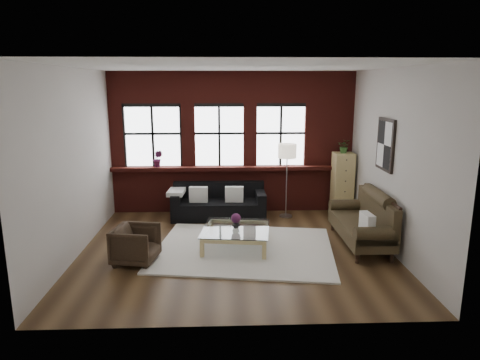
{
  "coord_description": "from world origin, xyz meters",
  "views": [
    {
      "loc": [
        -0.2,
        -7.25,
        2.92
      ],
      "look_at": [
        0.1,
        0.6,
        1.15
      ],
      "focal_mm": 32.0,
      "sensor_mm": 36.0,
      "label": 1
    }
  ],
  "objects_px": {
    "dark_sofa": "(219,201)",
    "floor_lamp": "(287,178)",
    "armchair": "(136,245)",
    "vintage_settee": "(361,219)",
    "coffee_table": "(236,238)",
    "vase": "(236,224)",
    "drawer_chest": "(342,184)"
  },
  "relations": [
    {
      "from": "dark_sofa",
      "to": "vase",
      "type": "relative_size",
      "value": 14.16
    },
    {
      "from": "coffee_table",
      "to": "drawer_chest",
      "type": "bearing_deg",
      "value": 38.82
    },
    {
      "from": "floor_lamp",
      "to": "vintage_settee",
      "type": "bearing_deg",
      "value": -57.74
    },
    {
      "from": "dark_sofa",
      "to": "floor_lamp",
      "type": "distance_m",
      "value": 1.59
    },
    {
      "from": "armchair",
      "to": "drawer_chest",
      "type": "height_order",
      "value": "drawer_chest"
    },
    {
      "from": "coffee_table",
      "to": "floor_lamp",
      "type": "height_order",
      "value": "floor_lamp"
    },
    {
      "from": "vintage_settee",
      "to": "drawer_chest",
      "type": "bearing_deg",
      "value": 84.79
    },
    {
      "from": "coffee_table",
      "to": "floor_lamp",
      "type": "bearing_deg",
      "value": 57.5
    },
    {
      "from": "drawer_chest",
      "to": "coffee_table",
      "type": "bearing_deg",
      "value": -141.18
    },
    {
      "from": "drawer_chest",
      "to": "floor_lamp",
      "type": "xyz_separation_m",
      "value": [
        -1.29,
        -0.14,
        0.19
      ]
    },
    {
      "from": "vintage_settee",
      "to": "coffee_table",
      "type": "xyz_separation_m",
      "value": [
        -2.29,
        -0.07,
        -0.32
      ]
    },
    {
      "from": "drawer_chest",
      "to": "floor_lamp",
      "type": "height_order",
      "value": "floor_lamp"
    },
    {
      "from": "dark_sofa",
      "to": "vintage_settee",
      "type": "xyz_separation_m",
      "value": [
        2.62,
        -1.75,
        0.14
      ]
    },
    {
      "from": "vintage_settee",
      "to": "floor_lamp",
      "type": "height_order",
      "value": "floor_lamp"
    },
    {
      "from": "coffee_table",
      "to": "vase",
      "type": "relative_size",
      "value": 8.13
    },
    {
      "from": "dark_sofa",
      "to": "vase",
      "type": "height_order",
      "value": "dark_sofa"
    },
    {
      "from": "coffee_table",
      "to": "vase",
      "type": "bearing_deg",
      "value": -90.0
    },
    {
      "from": "armchair",
      "to": "floor_lamp",
      "type": "distance_m",
      "value": 3.79
    },
    {
      "from": "vase",
      "to": "armchair",
      "type": "bearing_deg",
      "value": -160.79
    },
    {
      "from": "armchair",
      "to": "drawer_chest",
      "type": "distance_m",
      "value": 4.9
    },
    {
      "from": "vintage_settee",
      "to": "coffee_table",
      "type": "bearing_deg",
      "value": -178.16
    },
    {
      "from": "drawer_chest",
      "to": "vintage_settee",
      "type": "bearing_deg",
      "value": -95.21
    },
    {
      "from": "dark_sofa",
      "to": "coffee_table",
      "type": "relative_size",
      "value": 1.74
    },
    {
      "from": "vintage_settee",
      "to": "dark_sofa",
      "type": "bearing_deg",
      "value": 146.22
    },
    {
      "from": "armchair",
      "to": "floor_lamp",
      "type": "bearing_deg",
      "value": -39.5
    },
    {
      "from": "floor_lamp",
      "to": "dark_sofa",
      "type": "bearing_deg",
      "value": -179.34
    },
    {
      "from": "vintage_settee",
      "to": "vase",
      "type": "height_order",
      "value": "vintage_settee"
    },
    {
      "from": "dark_sofa",
      "to": "armchair",
      "type": "xyz_separation_m",
      "value": [
        -1.35,
        -2.41,
        -0.06
      ]
    },
    {
      "from": "vintage_settee",
      "to": "floor_lamp",
      "type": "distance_m",
      "value": 2.13
    },
    {
      "from": "armchair",
      "to": "vase",
      "type": "xyz_separation_m",
      "value": [
        1.68,
        0.59,
        0.14
      ]
    },
    {
      "from": "dark_sofa",
      "to": "drawer_chest",
      "type": "bearing_deg",
      "value": 3.23
    },
    {
      "from": "dark_sofa",
      "to": "armchair",
      "type": "height_order",
      "value": "dark_sofa"
    }
  ]
}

